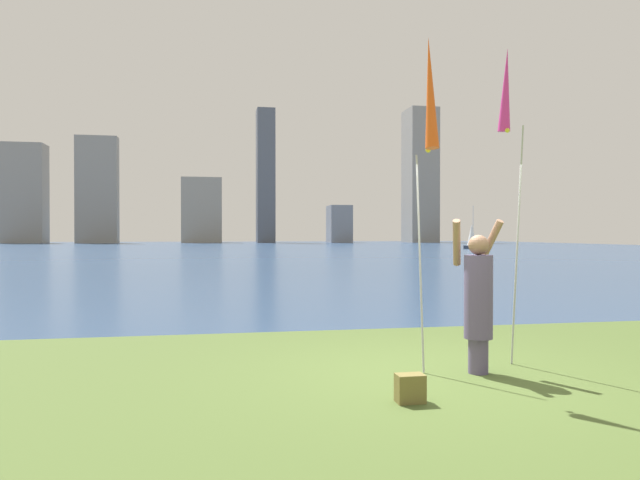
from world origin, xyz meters
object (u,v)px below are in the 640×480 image
at_px(person, 478,297).
at_px(sailboat_3, 472,236).
at_px(kite_flag_left, 430,100).
at_px(bag, 410,388).
at_px(kite_flag_right, 506,99).

distance_m(person, sailboat_3, 59.28).
bearing_deg(kite_flag_left, person, 6.34).
xyz_separation_m(bag, sailboat_3, (26.26, 54.72, 1.22)).
relative_size(kite_flag_left, sailboat_3, 0.83).
bearing_deg(kite_flag_right, person, -140.45).
bearing_deg(kite_flag_right, kite_flag_left, -154.90).
distance_m(person, kite_flag_left, 2.38).
height_order(kite_flag_right, bag, kite_flag_right).
height_order(kite_flag_left, bag, kite_flag_left).
xyz_separation_m(person, bag, (-1.19, -1.01, -0.76)).
bearing_deg(sailboat_3, kite_flag_left, -115.54).
bearing_deg(bag, person, 40.17).
height_order(kite_flag_right, sailboat_3, sailboat_3).
height_order(kite_flag_left, kite_flag_right, kite_flag_right).
xyz_separation_m(kite_flag_left, kite_flag_right, (1.27, 0.59, 0.19)).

